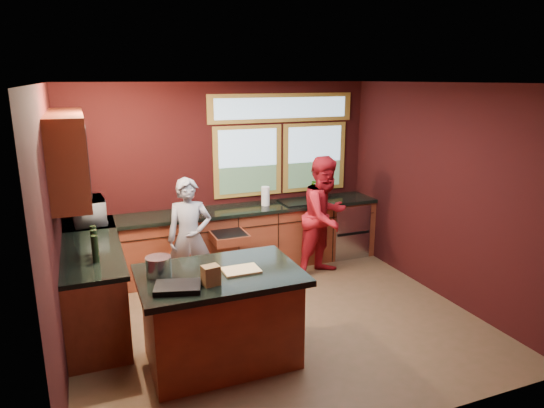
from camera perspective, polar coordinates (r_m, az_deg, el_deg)
floor at (r=5.83m, az=0.52°, el=-13.55°), size 4.50×4.50×0.00m
room_shell at (r=5.34m, az=-6.72°, el=4.25°), size 4.52×4.02×2.71m
back_counter at (r=7.17m, az=-3.14°, el=-3.99°), size 4.50×0.64×0.93m
left_counter at (r=6.05m, az=-20.29°, el=-8.52°), size 0.64×2.30×0.93m
island at (r=4.91m, az=-6.03°, el=-13.02°), size 1.55×1.05×0.95m
person_grey at (r=6.26m, az=-9.66°, el=-3.98°), size 0.62×0.47×1.55m
person_red at (r=6.86m, az=6.27°, el=-1.47°), size 1.03×0.93×1.72m
microwave at (r=6.66m, az=-20.76°, el=-0.77°), size 0.45×0.62×0.32m
potted_plant at (r=7.52m, az=5.75°, el=2.05°), size 0.35×0.30×0.39m
paper_towel at (r=7.11m, az=-0.78°, el=0.94°), size 0.12×0.12×0.28m
cutting_board at (r=4.72m, az=-3.66°, el=-7.77°), size 0.35×0.25×0.02m
stock_pot at (r=4.72m, az=-13.20°, el=-7.11°), size 0.24×0.24×0.18m
paper_bag at (r=4.42m, az=-7.21°, el=-8.33°), size 0.17×0.14×0.18m
black_tray at (r=4.39m, az=-11.03°, el=-9.59°), size 0.46×0.38×0.05m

